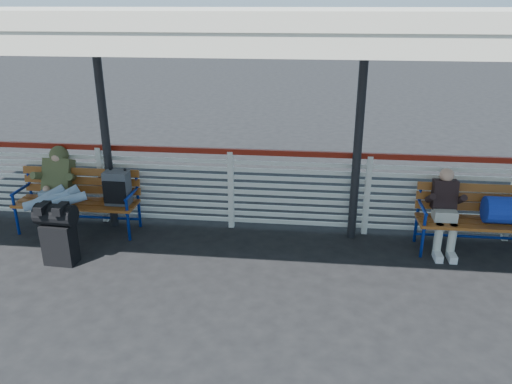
# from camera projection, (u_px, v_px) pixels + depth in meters

# --- Properties ---
(ground) EXTENTS (60.00, 60.00, 0.00)m
(ground) POSITION_uv_depth(u_px,v_px,m) (206.00, 294.00, 5.89)
(ground) COLOR black
(ground) RESTS_ON ground
(fence) EXTENTS (12.08, 0.08, 1.24)m
(fence) POSITION_uv_depth(u_px,v_px,m) (231.00, 186.00, 7.42)
(fence) COLOR silver
(fence) RESTS_ON ground
(canopy) EXTENTS (12.60, 3.60, 3.16)m
(canopy) POSITION_uv_depth(u_px,v_px,m) (212.00, 20.00, 5.61)
(canopy) COLOR silver
(canopy) RESTS_ON ground
(luggage_stack) EXTENTS (0.52, 0.31, 0.83)m
(luggage_stack) POSITION_uv_depth(u_px,v_px,m) (58.00, 232.00, 6.44)
(luggage_stack) COLOR black
(luggage_stack) RESTS_ON ground
(bench_left) EXTENTS (1.80, 0.56, 0.96)m
(bench_left) POSITION_uv_depth(u_px,v_px,m) (92.00, 192.00, 7.33)
(bench_left) COLOR brown
(bench_left) RESTS_ON ground
(bench_right) EXTENTS (1.80, 0.56, 0.92)m
(bench_right) POSITION_uv_depth(u_px,v_px,m) (498.00, 212.00, 6.66)
(bench_right) COLOR brown
(bench_right) RESTS_ON ground
(traveler_man) EXTENTS (0.94, 1.64, 0.77)m
(traveler_man) POSITION_uv_depth(u_px,v_px,m) (56.00, 193.00, 7.02)
(traveler_man) COLOR #8196AE
(traveler_man) RESTS_ON ground
(companion_person) EXTENTS (0.32, 0.66, 1.15)m
(companion_person) POSITION_uv_depth(u_px,v_px,m) (445.00, 210.00, 6.73)
(companion_person) COLOR #BBB8A9
(companion_person) RESTS_ON ground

